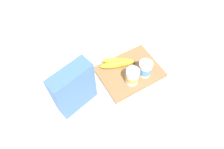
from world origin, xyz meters
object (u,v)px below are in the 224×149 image
object	(u,v)px
cutting_board	(130,72)
yogurt_cup_front	(145,69)
yogurt_cup_back	(132,76)
cereal_box	(74,89)
spoon	(175,69)
banana_bunch	(118,63)

from	to	relation	value
cutting_board	yogurt_cup_front	xyz separation A→B (m)	(-0.06, 0.05, 0.05)
yogurt_cup_back	cereal_box	bearing A→B (deg)	-8.87
spoon	yogurt_cup_front	bearing A→B (deg)	-17.51
cereal_box	cutting_board	bearing A→B (deg)	169.19
cereal_box	banana_bunch	xyz separation A→B (m)	(-0.28, -0.08, -0.09)
cutting_board	banana_bunch	xyz separation A→B (m)	(0.03, -0.07, 0.03)
banana_bunch	spoon	distance (m)	0.32
cereal_box	spoon	bearing A→B (deg)	157.01
cutting_board	cereal_box	bearing A→B (deg)	2.47
cereal_box	yogurt_cup_back	xyz separation A→B (m)	(-0.29, 0.04, -0.06)
yogurt_cup_front	yogurt_cup_back	world-z (taller)	yogurt_cup_back
cutting_board	yogurt_cup_front	world-z (taller)	yogurt_cup_front
cutting_board	yogurt_cup_front	distance (m)	0.09
cutting_board	cereal_box	xyz separation A→B (m)	(0.31, 0.01, 0.12)
cereal_box	yogurt_cup_front	xyz separation A→B (m)	(-0.37, 0.04, -0.07)
yogurt_cup_back	banana_bunch	world-z (taller)	yogurt_cup_back
cereal_box	banana_bunch	bearing A→B (deg)	-177.13
yogurt_cup_front	spoon	distance (m)	0.19
cereal_box	yogurt_cup_back	bearing A→B (deg)	157.86
cutting_board	yogurt_cup_back	size ratio (longest dim) A/B	3.51
yogurt_cup_back	yogurt_cup_front	bearing A→B (deg)	-175.65
banana_bunch	cutting_board	bearing A→B (deg)	116.98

